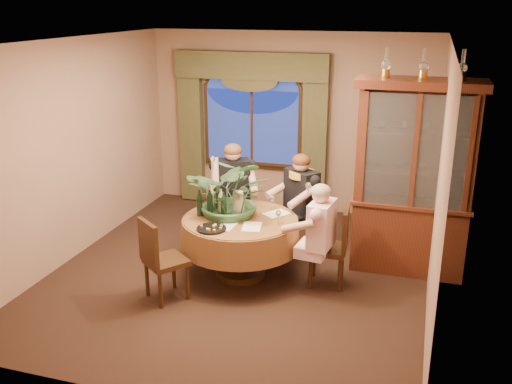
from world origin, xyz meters
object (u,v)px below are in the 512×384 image
(person_scarf, at_px, (301,205))
(person_back, at_px, (233,194))
(wine_bottle_3, at_px, (211,198))
(chair_back_right, at_px, (296,218))
(chair_front_left, at_px, (166,259))
(dining_table, at_px, (240,247))
(china_cabinet, at_px, (413,179))
(chair_back, at_px, (230,209))
(olive_bowl, at_px, (241,217))
(wine_bottle_0, at_px, (218,198))
(oil_lamp_right, at_px, (463,65))
(stoneware_vase, at_px, (239,202))
(wine_bottle_4, at_px, (199,203))
(oil_lamp_center, at_px, (424,64))
(wine_bottle_1, at_px, (221,202))
(wine_bottle_2, at_px, (224,205))
(wine_bottle_5, at_px, (210,203))
(oil_lamp_left, at_px, (386,63))
(chair_right, at_px, (327,247))
(person_pink, at_px, (321,239))
(centerpiece_plant, at_px, (233,163))

(person_scarf, bearing_deg, person_back, 29.02)
(person_scarf, xyz_separation_m, wine_bottle_3, (-0.99, -0.67, 0.22))
(chair_back_right, height_order, chair_front_left, same)
(chair_back_right, bearing_deg, dining_table, 90.00)
(china_cabinet, height_order, chair_back, china_cabinet)
(dining_table, height_order, olive_bowl, olive_bowl)
(china_cabinet, bearing_deg, wine_bottle_0, -165.48)
(oil_lamp_right, relative_size, person_back, 0.24)
(stoneware_vase, bearing_deg, china_cabinet, 16.24)
(china_cabinet, relative_size, wine_bottle_4, 7.21)
(oil_lamp_center, height_order, wine_bottle_1, oil_lamp_center)
(china_cabinet, distance_m, olive_bowl, 2.12)
(wine_bottle_2, xyz_separation_m, wine_bottle_4, (-0.31, -0.00, 0.00))
(china_cabinet, bearing_deg, chair_back, 175.61)
(wine_bottle_0, distance_m, wine_bottle_2, 0.28)
(wine_bottle_1, bearing_deg, wine_bottle_5, -154.93)
(oil_lamp_left, distance_m, chair_front_left, 3.36)
(china_cabinet, bearing_deg, oil_lamp_right, 0.00)
(stoneware_vase, xyz_separation_m, wine_bottle_2, (-0.11, -0.24, 0.03))
(chair_back_right, distance_m, chair_back, 0.95)
(oil_lamp_center, relative_size, wine_bottle_1, 1.03)
(oil_lamp_center, relative_size, wine_bottle_3, 1.03)
(olive_bowl, bearing_deg, chair_front_left, -129.24)
(wine_bottle_2, bearing_deg, chair_back_right, 54.73)
(chair_right, height_order, person_pink, person_pink)
(chair_right, height_order, olive_bowl, chair_right)
(chair_right, distance_m, wine_bottle_2, 1.32)
(chair_front_left, relative_size, centerpiece_plant, 0.84)
(dining_table, height_order, wine_bottle_0, wine_bottle_0)
(dining_table, bearing_deg, chair_front_left, -127.96)
(oil_lamp_center, relative_size, wine_bottle_5, 1.03)
(oil_lamp_right, distance_m, wine_bottle_1, 3.16)
(wine_bottle_2, bearing_deg, person_back, 102.87)
(stoneware_vase, relative_size, wine_bottle_5, 0.83)
(person_pink, xyz_separation_m, stoneware_vase, (-1.08, 0.29, 0.23))
(china_cabinet, relative_size, person_back, 1.66)
(stoneware_vase, bearing_deg, chair_right, -4.82)
(chair_front_left, relative_size, wine_bottle_0, 2.91)
(person_back, relative_size, wine_bottle_5, 4.35)
(person_pink, xyz_separation_m, wine_bottle_1, (-1.26, 0.16, 0.26))
(person_back, bearing_deg, wine_bottle_0, 71.25)
(china_cabinet, bearing_deg, wine_bottle_4, -161.23)
(olive_bowl, bearing_deg, wine_bottle_2, -165.45)
(chair_front_left, xyz_separation_m, person_pink, (1.62, 0.67, 0.17))
(wine_bottle_2, relative_size, wine_bottle_3, 1.00)
(chair_back, height_order, wine_bottle_5, wine_bottle_5)
(chair_right, height_order, chair_front_left, same)
(person_back, bearing_deg, chair_back, -55.27)
(oil_lamp_center, height_order, wine_bottle_5, oil_lamp_center)
(oil_lamp_right, distance_m, wine_bottle_4, 3.39)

